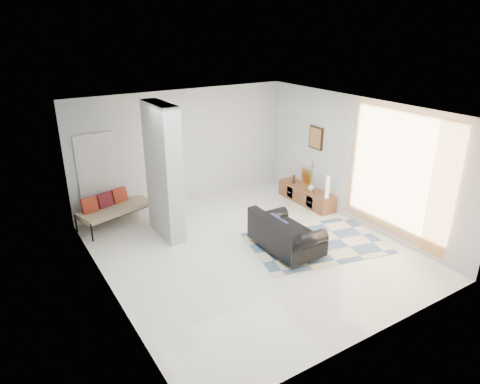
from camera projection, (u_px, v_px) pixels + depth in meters
floor at (251, 251)px, 8.51m from camera, size 6.00×6.00×0.00m
ceiling at (253, 110)px, 7.48m from camera, size 6.00×6.00×0.00m
wall_back at (183, 148)px, 10.36m from camera, size 6.00×0.00×6.00m
wall_front at (378, 253)px, 5.63m from camera, size 6.00×0.00×6.00m
wall_left at (105, 218)px, 6.64m from camera, size 0.00×6.00×6.00m
wall_right at (356, 161)px, 9.35m from camera, size 0.00×6.00×6.00m
partition_column at (164, 172)px, 8.71m from camera, size 0.35×1.20×2.80m
hallway_door at (98, 179)px, 9.43m from camera, size 0.85×0.06×2.04m
curtain at (397, 175)px, 8.39m from camera, size 0.00×2.55×2.55m
wall_art at (316, 138)px, 10.28m from camera, size 0.04×0.45×0.55m
media_console at (306, 195)px, 10.71m from camera, size 0.45×1.71×0.80m
loveseat at (284, 235)px, 8.38m from camera, size 0.89×1.51×0.76m
daybed at (113, 207)px, 9.46m from camera, size 1.73×1.09×0.77m
area_rug at (316, 243)px, 8.79m from camera, size 3.02×2.35×0.01m
cylinder_lamp at (327, 187)px, 9.95m from camera, size 0.10×0.10×0.53m
bronze_figurine at (294, 179)px, 10.93m from camera, size 0.12×0.12×0.22m
vase at (311, 187)px, 10.41m from camera, size 0.19×0.19×0.19m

